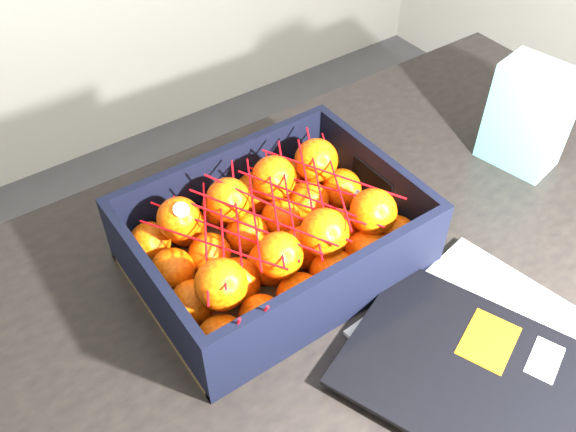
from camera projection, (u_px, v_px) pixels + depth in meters
room_shell at (559, 245)px, 0.17m from camera, size 3.54×3.54×2.50m
table at (379, 330)px, 0.86m from camera, size 1.21×0.81×0.75m
magazine_stack at (494, 361)px, 0.70m from camera, size 0.34×0.34×0.02m
produce_crate at (275, 244)px, 0.80m from camera, size 0.35×0.26×0.11m
clementine_heap at (279, 234)px, 0.79m from camera, size 0.33×0.24×0.11m
mesh_net at (272, 213)px, 0.75m from camera, size 0.29×0.24×0.09m
retail_carton at (529, 117)px, 0.92m from camera, size 0.09×0.12×0.16m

